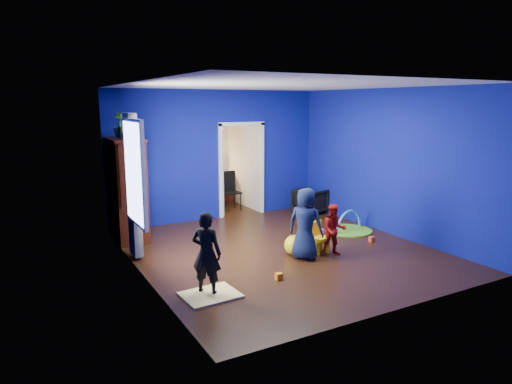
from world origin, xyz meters
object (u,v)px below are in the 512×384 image
toddler_red (334,230)px  vase (127,133)px  child_black (207,253)px  kid_chair (320,239)px  hopper_ball (294,245)px  folding_chair (231,192)px  play_mat (349,230)px  child_navy (305,224)px  crt_tv (128,187)px  study_desk (216,189)px  tv_armoire (126,189)px  armchair (310,201)px

toddler_red → vase: vase is taller
child_black → vase: 3.25m
toddler_red → kid_chair: toddler_red is taller
toddler_red → kid_chair: bearing=152.2°
hopper_ball → folding_chair: bearing=81.7°
kid_chair → child_black: bearing=-178.8°
folding_chair → play_mat: bearing=-65.8°
child_navy → vase: bearing=9.6°
vase → hopper_ball: bearing=-42.1°
toddler_red → crt_tv: crt_tv is taller
hopper_ball → study_desk: 4.60m
toddler_red → tv_armoire: size_ratio=0.46×
play_mat → armchair: bearing=83.1°
kid_chair → folding_chair: size_ratio=0.54×
study_desk → folding_chair: size_ratio=0.96×
hopper_ball → vase: bearing=137.9°
armchair → hopper_ball: size_ratio=1.88×
armchair → play_mat: bearing=159.2°
child_black → toddler_red: 2.62m
child_black → kid_chair: bearing=-118.0°
hopper_ball → kid_chair: 0.47m
toddler_red → play_mat: size_ratio=0.93×
tv_armoire → study_desk: tv_armoire is taller
play_mat → kid_chair: bearing=-148.4°
child_black → crt_tv: bearing=-38.4°
study_desk → vase: bearing=-138.6°
child_navy → study_desk: size_ratio=1.39×
play_mat → child_navy: bearing=-151.4°
folding_chair → child_navy: bearing=-97.0°
kid_chair → folding_chair: 3.74m
play_mat → study_desk: 4.08m
kid_chair → play_mat: size_ratio=0.52×
crt_tv → play_mat: (4.08, -1.66, -1.01)m
kid_chair → study_desk: study_desk is taller
child_black → study_desk: child_black is taller
vase → kid_chair: vase is taller
vase → play_mat: vase is taller
child_navy → play_mat: bearing=-97.1°
armchair → hopper_ball: 3.12m
child_navy → tv_armoire: (-2.35, 2.63, 0.37)m
vase → study_desk: 4.12m
armchair → toddler_red: 3.06m
tv_armoire → study_desk: 3.62m
play_mat → study_desk: size_ratio=1.09×
toddler_red → kid_chair: 0.32m
vase → study_desk: vase is taller
crt_tv → kid_chair: size_ratio=1.40×
hopper_ball → study_desk: study_desk is taller
toddler_red → folding_chair: (-0.07, 3.93, 0.01)m
vase → folding_chair: size_ratio=0.23×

